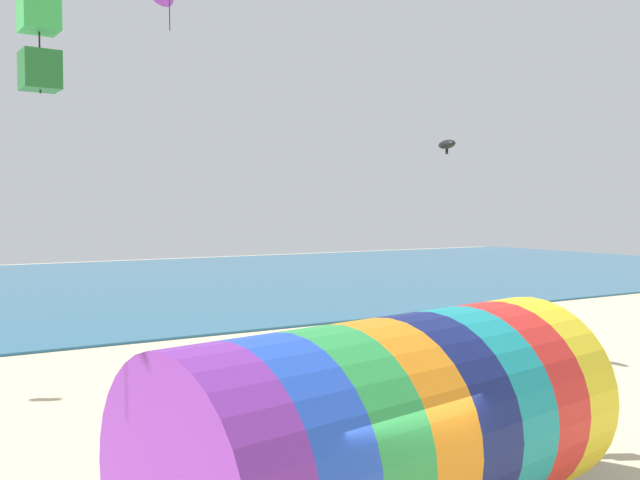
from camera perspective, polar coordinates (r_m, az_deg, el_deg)
sea at (r=46.34m, az=-24.20°, el=-3.76°), size 120.00×40.00×0.10m
giant_inflatable_tube at (r=11.02m, az=5.69°, el=-14.92°), size 8.04×4.65×3.37m
kite_handler at (r=15.50m, az=20.06°, el=-12.87°), size 0.24×0.37×1.76m
kite_black_parafoil at (r=22.73m, az=10.11°, el=7.54°), size 0.54×0.93×0.49m
kite_green_box at (r=11.07m, az=-21.53°, el=14.55°), size 0.53×0.53×1.44m
bystander_mid_beach at (r=23.26m, az=10.68°, el=-7.75°), size 0.30×0.40×1.65m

